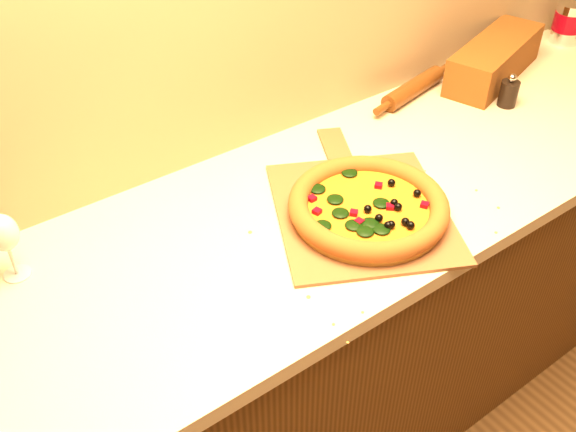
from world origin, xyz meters
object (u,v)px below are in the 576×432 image
Objects in this scene: pizza at (368,207)px; pizza_peel at (360,207)px; coffee_canister at (568,22)px; pepper_grinder at (509,93)px; rolling_pin at (413,88)px; wine_glass at (3,234)px.

pizza_peel is at bearing 77.44° from pizza.
pizza_peel is 1.24m from coffee_canister.
coffee_canister is (1.20, 0.29, 0.07)m from pizza_peel.
coffee_canister is at bearing 18.59° from pepper_grinder.
pepper_grinder is at bearing 12.70° from pizza.
rolling_pin is 2.41× the size of wine_glass.
wine_glass is (-0.72, 0.29, 0.08)m from pizza.
coffee_canister is (0.71, -0.03, 0.04)m from rolling_pin.
pizza reaches higher than rolling_pin.
wine_glass is at bearing -172.40° from pizza_peel.
wine_glass is (-1.93, -0.04, 0.04)m from coffee_canister.
rolling_pin is 0.71m from coffee_canister.
pizza_peel is 0.78m from wine_glass.
coffee_canister is at bearing 15.29° from pizza.
pizza is 2.71× the size of coffee_canister.
pizza_peel is 1.71× the size of pizza.
rolling_pin is (0.49, 0.32, 0.02)m from pizza_peel.
pizza_peel is 1.67× the size of rolling_pin.
pepper_grinder is 0.27× the size of rolling_pin.
coffee_canister is at bearing 40.65° from pizza_peel.
wine_glass reaches higher than coffee_canister.
pepper_grinder is at bearing -5.53° from wine_glass.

